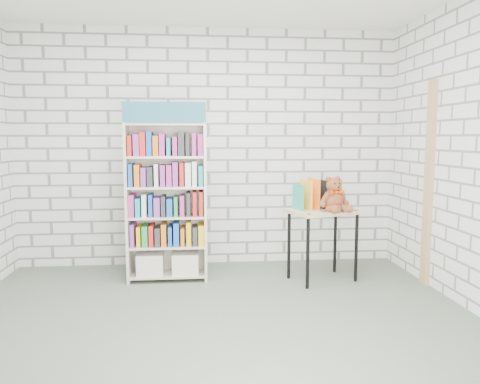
{
  "coord_description": "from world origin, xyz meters",
  "views": [
    {
      "loc": [
        -0.15,
        -3.61,
        1.52
      ],
      "look_at": [
        0.28,
        0.95,
        0.99
      ],
      "focal_mm": 35.0,
      "sensor_mm": 36.0,
      "label": 1
    }
  ],
  "objects": [
    {
      "name": "door_trim",
      "position": [
        2.23,
        0.95,
        1.05
      ],
      "size": [
        0.05,
        0.12,
        2.1
      ],
      "primitive_type": "cube",
      "color": "tan",
      "rests_on": "ground"
    },
    {
      "name": "table_books",
      "position": [
        1.15,
        1.29,
        0.91
      ],
      "size": [
        0.54,
        0.36,
        0.29
      ],
      "color": "teal",
      "rests_on": "display_table"
    },
    {
      "name": "room_shell",
      "position": [
        0.0,
        0.0,
        1.78
      ],
      "size": [
        4.52,
        4.02,
        2.81
      ],
      "color": "silver",
      "rests_on": "ground"
    },
    {
      "name": "teddy_bear",
      "position": [
        1.28,
        1.09,
        0.91
      ],
      "size": [
        0.33,
        0.33,
        0.36
      ],
      "color": "brown",
      "rests_on": "display_table"
    },
    {
      "name": "bookshelf",
      "position": [
        -0.46,
        1.36,
        0.86
      ],
      "size": [
        0.84,
        0.33,
        1.88
      ],
      "color": "beige",
      "rests_on": "ground"
    },
    {
      "name": "display_table",
      "position": [
        1.19,
        1.18,
        0.66
      ],
      "size": [
        0.83,
        0.69,
        0.76
      ],
      "color": "tan",
      "rests_on": "ground"
    },
    {
      "name": "ground",
      "position": [
        0.0,
        0.0,
        0.0
      ],
      "size": [
        4.5,
        4.5,
        0.0
      ],
      "primitive_type": "plane",
      "color": "#525C4D",
      "rests_on": "ground"
    }
  ]
}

